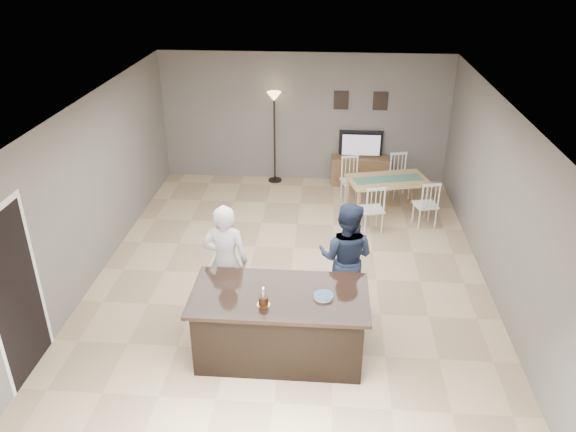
# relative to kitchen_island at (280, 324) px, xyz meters

# --- Properties ---
(floor) EXTENTS (8.00, 8.00, 0.00)m
(floor) POSITION_rel_kitchen_island_xyz_m (0.00, 1.80, -0.45)
(floor) COLOR tan
(floor) RESTS_ON ground
(room_shell) EXTENTS (8.00, 8.00, 8.00)m
(room_shell) POSITION_rel_kitchen_island_xyz_m (0.00, 1.80, 1.22)
(room_shell) COLOR slate
(room_shell) RESTS_ON floor
(kitchen_island) EXTENTS (2.15, 1.10, 0.90)m
(kitchen_island) POSITION_rel_kitchen_island_xyz_m (0.00, 0.00, 0.00)
(kitchen_island) COLOR black
(kitchen_island) RESTS_ON floor
(tv_console) EXTENTS (1.20, 0.40, 0.60)m
(tv_console) POSITION_rel_kitchen_island_xyz_m (1.20, 5.57, -0.15)
(tv_console) COLOR brown
(tv_console) RESTS_ON floor
(television) EXTENTS (0.91, 0.12, 0.53)m
(television) POSITION_rel_kitchen_island_xyz_m (1.20, 5.64, 0.41)
(television) COLOR black
(television) RESTS_ON tv_console
(tv_screen_glow) EXTENTS (0.78, 0.00, 0.78)m
(tv_screen_glow) POSITION_rel_kitchen_island_xyz_m (1.20, 5.56, 0.42)
(tv_screen_glow) COLOR #CC5916
(tv_screen_glow) RESTS_ON tv_console
(picture_frames) EXTENTS (1.10, 0.02, 0.38)m
(picture_frames) POSITION_rel_kitchen_island_xyz_m (1.15, 5.78, 1.30)
(picture_frames) COLOR black
(picture_frames) RESTS_ON room_shell
(doorway) EXTENTS (0.00, 2.10, 2.65)m
(doorway) POSITION_rel_kitchen_island_xyz_m (-2.99, -0.50, 0.80)
(doorway) COLOR black
(doorway) RESTS_ON floor
(woman) EXTENTS (0.61, 0.40, 1.68)m
(woman) POSITION_rel_kitchen_island_xyz_m (-0.80, 0.78, 0.38)
(woman) COLOR silver
(woman) RESTS_ON floor
(man) EXTENTS (0.93, 0.81, 1.64)m
(man) POSITION_rel_kitchen_island_xyz_m (0.81, 1.04, 0.37)
(man) COLOR #1C253D
(man) RESTS_ON floor
(birthday_cake) EXTENTS (0.16, 0.16, 0.24)m
(birthday_cake) POSITION_rel_kitchen_island_xyz_m (-0.17, -0.23, 0.50)
(birthday_cake) COLOR gold
(birthday_cake) RESTS_ON kitchen_island
(plate_stack) EXTENTS (0.24, 0.24, 0.04)m
(plate_stack) POSITION_rel_kitchen_island_xyz_m (0.53, -0.03, 0.46)
(plate_stack) COLOR white
(plate_stack) RESTS_ON kitchen_island
(dining_table) EXTENTS (1.77, 1.96, 0.90)m
(dining_table) POSITION_rel_kitchen_island_xyz_m (1.65, 4.20, 0.12)
(dining_table) COLOR tan
(dining_table) RESTS_ON floor
(floor_lamp) EXTENTS (0.29, 0.29, 1.94)m
(floor_lamp) POSITION_rel_kitchen_island_xyz_m (-0.61, 5.59, 1.05)
(floor_lamp) COLOR black
(floor_lamp) RESTS_ON floor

